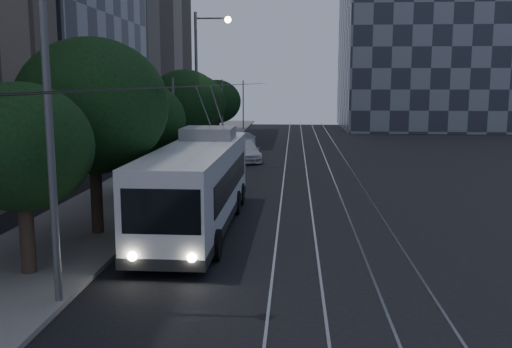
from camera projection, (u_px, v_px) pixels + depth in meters
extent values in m
plane|color=black|center=(267.00, 252.00, 19.61)|extent=(120.00, 120.00, 0.00)
cube|color=slate|center=(174.00, 165.00, 39.80)|extent=(5.00, 90.00, 0.15)
cube|color=gray|center=(285.00, 167.00, 39.29)|extent=(0.08, 90.00, 0.02)
cube|color=gray|center=(306.00, 167.00, 39.20)|extent=(0.08, 90.00, 0.02)
cube|color=gray|center=(329.00, 167.00, 39.09)|extent=(0.08, 90.00, 0.02)
cube|color=gray|center=(350.00, 167.00, 39.00)|extent=(0.08, 90.00, 0.02)
cylinder|color=black|center=(225.00, 85.00, 38.67)|extent=(0.02, 90.00, 0.02)
cylinder|color=black|center=(235.00, 85.00, 38.63)|extent=(0.02, 90.00, 0.02)
cylinder|color=slate|center=(174.00, 137.00, 29.34)|extent=(0.14, 0.14, 6.00)
cylinder|color=slate|center=(222.00, 115.00, 49.04)|extent=(0.14, 0.14, 6.00)
cylinder|color=slate|center=(243.00, 105.00, 68.73)|extent=(0.14, 0.14, 6.00)
cube|color=#31353F|center=(433.00, 31.00, 70.68)|extent=(22.00, 18.00, 24.00)
cube|color=silver|center=(197.00, 184.00, 22.44)|extent=(2.73, 12.37, 2.93)
cube|color=black|center=(198.00, 216.00, 22.65)|extent=(2.77, 12.41, 0.36)
cube|color=black|center=(199.00, 178.00, 22.92)|extent=(2.77, 9.80, 1.08)
cube|color=black|center=(161.00, 212.00, 16.34)|extent=(2.32, 0.10, 1.34)
cube|color=black|center=(218.00, 158.00, 28.45)|extent=(2.12, 0.10, 1.03)
cube|color=green|center=(160.00, 180.00, 16.19)|extent=(1.65, 0.07, 0.33)
cube|color=gray|center=(208.00, 133.00, 25.20)|extent=(2.24, 2.28, 0.51)
sphere|color=white|center=(132.00, 256.00, 16.56)|extent=(0.27, 0.27, 0.27)
sphere|color=white|center=(192.00, 258.00, 16.45)|extent=(0.27, 0.27, 0.27)
cylinder|color=slate|center=(205.00, 110.00, 26.14)|extent=(0.06, 4.66, 2.26)
cylinder|color=slate|center=(218.00, 110.00, 26.09)|extent=(0.06, 4.66, 2.26)
cylinder|color=black|center=(140.00, 243.00, 18.84)|extent=(0.31, 1.03, 1.03)
cylinder|color=black|center=(216.00, 245.00, 18.67)|extent=(0.31, 1.03, 1.03)
cylinder|color=black|center=(180.00, 202.00, 25.41)|extent=(0.31, 1.03, 1.03)
cylinder|color=black|center=(236.00, 202.00, 25.24)|extent=(0.31, 1.03, 1.03)
cylinder|color=black|center=(188.00, 193.00, 27.35)|extent=(0.31, 1.03, 1.03)
cylinder|color=black|center=(241.00, 194.00, 27.18)|extent=(0.31, 1.03, 1.03)
imported|color=#9C9DA3|center=(197.00, 187.00, 27.63)|extent=(4.41, 5.90, 1.49)
imported|color=silver|center=(223.00, 161.00, 37.05)|extent=(2.33, 4.39, 1.42)
imported|color=silver|center=(245.00, 151.00, 42.09)|extent=(2.90, 5.31, 1.46)
imported|color=silver|center=(234.00, 142.00, 48.33)|extent=(3.41, 5.01, 1.56)
imported|color=#B8B8BC|center=(236.00, 141.00, 50.58)|extent=(2.60, 3.85, 1.22)
cylinder|color=black|center=(27.00, 238.00, 16.93)|extent=(0.44, 0.44, 2.38)
ellipsoid|color=black|center=(21.00, 147.00, 16.49)|extent=(4.16, 4.16, 3.74)
cylinder|color=black|center=(97.00, 200.00, 21.42)|extent=(0.44, 0.44, 2.83)
ellipsoid|color=black|center=(92.00, 106.00, 20.86)|extent=(5.55, 5.55, 5.00)
cylinder|color=black|center=(144.00, 176.00, 28.55)|extent=(0.44, 0.44, 2.28)
ellipsoid|color=black|center=(142.00, 121.00, 28.11)|extent=(4.29, 4.29, 3.86)
cylinder|color=black|center=(186.00, 149.00, 39.01)|extent=(0.44, 0.44, 2.50)
ellipsoid|color=black|center=(185.00, 103.00, 38.51)|extent=(5.01, 5.01, 4.51)
cylinder|color=black|center=(194.00, 142.00, 45.09)|extent=(0.44, 0.44, 2.23)
ellipsoid|color=black|center=(194.00, 103.00, 44.60)|extent=(5.09, 5.09, 4.58)
cylinder|color=black|center=(217.00, 131.00, 54.80)|extent=(0.44, 0.44, 2.24)
ellipsoid|color=black|center=(217.00, 101.00, 54.35)|extent=(4.57, 4.57, 4.11)
cylinder|color=slate|center=(48.00, 99.00, 14.07)|extent=(0.20, 0.20, 10.73)
cylinder|color=slate|center=(197.00, 91.00, 38.90)|extent=(0.20, 0.20, 10.42)
cylinder|color=slate|center=(212.00, 18.00, 38.06)|extent=(2.29, 0.12, 0.12)
sphere|color=#E6B27E|center=(228.00, 20.00, 38.00)|extent=(0.44, 0.44, 0.44)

